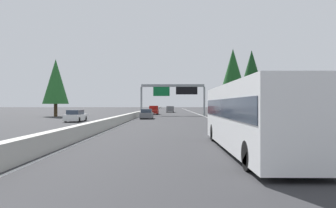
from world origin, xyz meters
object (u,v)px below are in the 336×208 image
sign_gantry_overhead (174,91)px  sedan_far_center (147,114)px  pickup_distant_a (154,110)px  conifer_left_near (56,82)px  minivan_mid_center (170,109)px  conifer_right_near (252,76)px  bus_far_right (250,115)px  oncoming_near (76,116)px  conifer_right_mid (233,74)px

sign_gantry_overhead → sedan_far_center: size_ratio=2.88×
pickup_distant_a → conifer_left_near: size_ratio=0.55×
sign_gantry_overhead → minivan_mid_center: size_ratio=2.54×
sedan_far_center → conifer_right_near: bearing=-66.6°
pickup_distant_a → conifer_right_near: conifer_right_near is taller
bus_far_right → conifer_right_near: (39.33, -10.69, 5.43)m
conifer_left_near → bus_far_right: bearing=-148.5°
sign_gantry_overhead → oncoming_near: (-20.91, 12.60, -4.17)m
bus_far_right → oncoming_near: (23.90, 15.65, -1.03)m
pickup_distant_a → conifer_right_near: (-11.26, -18.00, 6.24)m
sign_gantry_overhead → minivan_mid_center: (22.18, 0.73, -3.90)m
minivan_mid_center → bus_far_right: bearing=-176.8°
sign_gantry_overhead → conifer_right_near: 14.98m
conifer_left_near → conifer_right_mid: bearing=-71.7°
minivan_mid_center → conifer_right_near: size_ratio=0.43×
pickup_distant_a → oncoming_near: bearing=162.6°
bus_far_right → pickup_distant_a: bus_far_right is taller
conifer_right_near → conifer_left_near: size_ratio=1.15×
bus_far_right → conifer_right_mid: conifer_right_mid is taller
pickup_distant_a → minivan_mid_center: (16.39, -3.53, 0.04)m
pickup_distant_a → minivan_mid_center: size_ratio=1.12×
pickup_distant_a → oncoming_near: size_ratio=1.27×
minivan_mid_center → conifer_right_near: conifer_right_near is taller
minivan_mid_center → conifer_right_mid: size_ratio=0.35×
sign_gantry_overhead → bus_far_right: bearing=-176.1°
bus_far_right → sign_gantry_overhead: bearing=3.9°
minivan_mid_center → conifer_right_near: (-27.66, -14.47, 6.20)m
minivan_mid_center → conifer_right_mid: (-16.18, -13.55, 7.66)m
conifer_right_near → conifer_left_near: bearing=89.6°
sedan_far_center → minivan_mid_center: minivan_mid_center is taller
sedan_far_center → conifer_right_near: conifer_right_near is taller
conifer_right_near → minivan_mid_center: bearing=27.6°
sedan_far_center → conifer_right_mid: size_ratio=0.31×
sedan_far_center → conifer_right_mid: bearing=-41.5°
conifer_right_near → sedan_far_center: bearing=113.4°
minivan_mid_center → conifer_left_near: conifer_left_near is taller
minivan_mid_center → conifer_left_near: 34.61m
sedan_far_center → conifer_left_near: size_ratio=0.43×
sedan_far_center → conifer_right_near: 20.65m
sedan_far_center → oncoming_near: bearing=132.5°
sedan_far_center → bus_far_right: bearing=-167.0°
minivan_mid_center → conifer_right_near: bearing=-152.4°
sedan_far_center → oncoming_near: same height
bus_far_right → conifer_left_near: (39.56, 24.22, 4.52)m
sedan_far_center → conifer_right_mid: (19.27, -17.08, 7.93)m
conifer_left_near → sedan_far_center: bearing=-115.4°
pickup_distant_a → conifer_left_near: bearing=123.1°
sedan_far_center → sign_gantry_overhead: bearing=-17.8°
sign_gantry_overhead → minivan_mid_center: bearing=1.9°
sign_gantry_overhead → sedan_far_center: (-13.27, 4.25, -4.17)m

